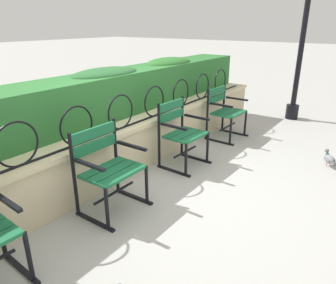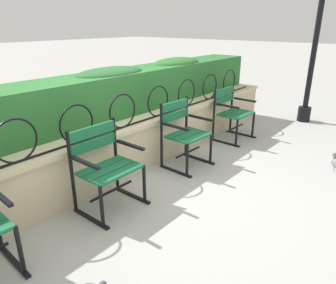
% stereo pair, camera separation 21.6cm
% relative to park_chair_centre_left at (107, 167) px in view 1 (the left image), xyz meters
% --- Properties ---
extents(ground_plane, '(60.00, 60.00, 0.00)m').
position_rel_park_chair_centre_left_xyz_m(ground_plane, '(0.75, -0.30, -0.47)').
color(ground_plane, '#ADADA8').
extents(stone_wall, '(6.91, 0.41, 0.63)m').
position_rel_park_chair_centre_left_xyz_m(stone_wall, '(0.75, 0.46, -0.15)').
color(stone_wall, beige).
rests_on(stone_wall, ground).
extents(iron_arch_fence, '(6.38, 0.02, 0.42)m').
position_rel_park_chair_centre_left_xyz_m(iron_arch_fence, '(0.64, 0.38, 0.35)').
color(iron_arch_fence, black).
rests_on(iron_arch_fence, stone_wall).
extents(hedge_row, '(6.77, 0.64, 0.68)m').
position_rel_park_chair_centre_left_xyz_m(hedge_row, '(0.75, 0.95, 0.47)').
color(hedge_row, '#2D7033').
rests_on(hedge_row, stone_wall).
extents(park_chair_centre_left, '(0.62, 0.52, 0.87)m').
position_rel_park_chair_centre_left_xyz_m(park_chair_centre_left, '(0.00, 0.00, 0.00)').
color(park_chair_centre_left, '#19663D').
rests_on(park_chair_centre_left, ground).
extents(park_chair_centre_right, '(0.58, 0.54, 0.88)m').
position_rel_park_chair_centre_left_xyz_m(park_chair_centre_right, '(1.34, -0.01, -0.00)').
color(park_chair_centre_right, '#19663D').
rests_on(park_chair_centre_right, ground).
extents(park_chair_rightmost, '(0.61, 0.54, 0.84)m').
position_rel_park_chair_centre_left_xyz_m(park_chair_rightmost, '(2.68, 0.00, -0.01)').
color(park_chair_rightmost, '#19663D').
rests_on(park_chair_rightmost, ground).
extents(pigeon_near_chairs, '(0.25, 0.22, 0.22)m').
position_rel_park_chair_centre_left_xyz_m(pigeon_near_chairs, '(2.42, -1.69, -0.36)').
color(pigeon_near_chairs, gray).
rests_on(pigeon_near_chairs, ground).
extents(lamppost, '(0.28, 0.28, 3.40)m').
position_rel_park_chair_centre_left_xyz_m(lamppost, '(4.49, -0.64, 1.30)').
color(lamppost, black).
rests_on(lamppost, ground).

